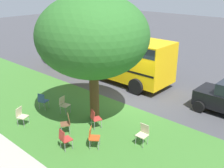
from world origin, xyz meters
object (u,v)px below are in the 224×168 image
(chair_2, at_px, (95,118))
(chair_6, at_px, (43,100))
(chair_0, at_px, (67,122))
(chair_7, at_px, (143,133))
(chair_3, at_px, (64,104))
(school_bus, at_px, (101,50))
(chair_1, at_px, (93,136))
(street_tree, at_px, (93,36))
(chair_4, at_px, (21,115))
(chair_5, at_px, (64,138))

(chair_2, relative_size, chair_6, 1.00)
(chair_0, height_order, chair_7, same)
(chair_3, height_order, chair_7, same)
(chair_2, distance_m, school_bus, 7.59)
(chair_6, xyz_separation_m, school_bus, (1.61, -6.06, 1.24))
(chair_3, distance_m, chair_7, 4.59)
(school_bus, bearing_deg, chair_2, 131.62)
(chair_1, xyz_separation_m, chair_7, (-1.34, -1.53, 0.00))
(street_tree, xyz_separation_m, chair_4, (2.03, 2.72, -3.48))
(chair_2, bearing_deg, chair_4, 37.60)
(street_tree, distance_m, school_bus, 6.93)
(chair_3, bearing_deg, chair_0, 144.96)
(chair_5, bearing_deg, school_bus, -55.12)
(chair_5, distance_m, chair_6, 3.97)
(chair_0, relative_size, school_bus, 0.08)
(chair_6, distance_m, chair_7, 5.79)
(chair_5, distance_m, school_bus, 9.32)
(chair_2, distance_m, chair_5, 2.00)
(school_bus, bearing_deg, chair_3, 116.31)
(chair_1, height_order, chair_7, same)
(chair_1, distance_m, chair_7, 2.03)
(chair_5, height_order, school_bus, school_bus)
(chair_4, bearing_deg, chair_3, -103.40)
(chair_2, distance_m, chair_7, 2.40)
(chair_5, bearing_deg, street_tree, -69.53)
(chair_0, relative_size, chair_7, 1.00)
(chair_0, distance_m, chair_5, 1.27)
(chair_1, bearing_deg, chair_4, 14.13)
(chair_7, bearing_deg, chair_4, 25.93)
(street_tree, relative_size, chair_1, 6.65)
(chair_1, distance_m, chair_6, 4.44)
(chair_1, relative_size, chair_4, 1.00)
(chair_1, height_order, chair_4, same)
(street_tree, bearing_deg, chair_0, 91.74)
(chair_3, bearing_deg, chair_6, 21.49)
(chair_1, relative_size, school_bus, 0.08)
(street_tree, height_order, school_bus, street_tree)
(street_tree, height_order, chair_6, street_tree)
(chair_0, xyz_separation_m, chair_5, (-0.93, 0.86, 0.00))
(street_tree, relative_size, chair_4, 6.65)
(chair_7, bearing_deg, chair_2, 9.28)
(chair_1, height_order, chair_6, same)
(chair_2, bearing_deg, chair_5, 98.90)
(chair_2, bearing_deg, chair_1, 132.15)
(chair_7, bearing_deg, chair_3, 4.88)
(chair_4, relative_size, chair_6, 1.00)
(chair_6, bearing_deg, chair_7, -171.60)
(chair_7, bearing_deg, street_tree, -4.81)
(street_tree, xyz_separation_m, chair_3, (1.53, 0.65, -3.48))
(chair_3, relative_size, school_bus, 0.08)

